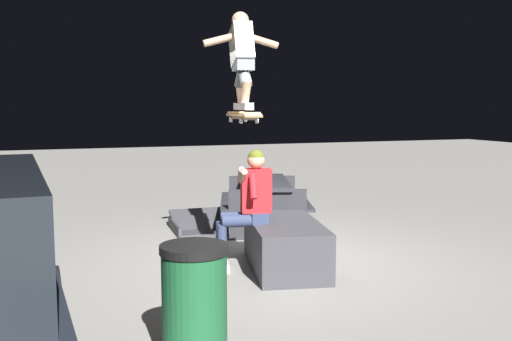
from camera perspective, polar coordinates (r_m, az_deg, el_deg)
ground_plane at (r=6.99m, az=2.11°, el=-9.17°), size 40.00×40.00×0.00m
ledge_box_main at (r=6.66m, az=2.95°, el=-7.50°), size 1.63×1.07×0.55m
person_sitting_on_ledge at (r=6.52m, az=-0.97°, el=-3.22°), size 0.59×0.78×1.39m
skateboard at (r=6.55m, az=-1.28°, el=5.45°), size 1.04×0.31×0.13m
skater_airborne at (r=6.63m, az=-1.41°, el=11.41°), size 0.63×0.89×1.12m
kicker_ramp at (r=8.75m, az=-5.37°, el=-5.62°), size 1.12×0.95×0.34m
picnic_table_back at (r=8.79m, az=0.86°, el=-2.60°), size 2.03×1.80×0.75m
trash_bin at (r=4.23m, az=-6.16°, el=-13.32°), size 0.49×0.49×0.91m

